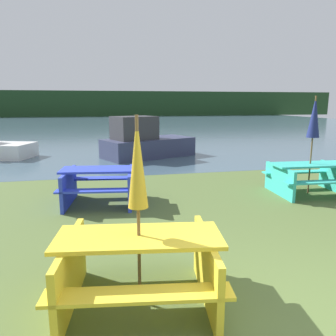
{
  "coord_description": "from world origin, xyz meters",
  "views": [
    {
      "loc": [
        -1.81,
        -2.2,
        2.17
      ],
      "look_at": [
        -0.43,
        4.23,
        0.85
      ],
      "focal_mm": 35.0,
      "sensor_mm": 36.0,
      "label": 1
    }
  ],
  "objects_px": {
    "umbrella_gold": "(138,165)",
    "boat": "(145,142)",
    "picnic_table_yellow": "(139,262)",
    "picnic_table_blue": "(100,183)",
    "picnic_table_teal": "(309,175)",
    "umbrella_navy": "(314,118)"
  },
  "relations": [
    {
      "from": "picnic_table_yellow",
      "to": "boat",
      "type": "distance_m",
      "value": 9.86
    },
    {
      "from": "picnic_table_blue",
      "to": "boat",
      "type": "xyz_separation_m",
      "value": [
        1.84,
        5.97,
        0.13
      ]
    },
    {
      "from": "picnic_table_teal",
      "to": "umbrella_gold",
      "type": "xyz_separation_m",
      "value": [
        -4.56,
        -3.54,
        1.09
      ]
    },
    {
      "from": "umbrella_navy",
      "to": "boat",
      "type": "height_order",
      "value": "umbrella_navy"
    },
    {
      "from": "umbrella_navy",
      "to": "picnic_table_yellow",
      "type": "bearing_deg",
      "value": -142.18
    },
    {
      "from": "umbrella_navy",
      "to": "boat",
      "type": "bearing_deg",
      "value": 116.52
    },
    {
      "from": "picnic_table_teal",
      "to": "umbrella_navy",
      "type": "bearing_deg",
      "value": 180.0
    },
    {
      "from": "umbrella_navy",
      "to": "boat",
      "type": "distance_m",
      "value": 7.05
    },
    {
      "from": "umbrella_gold",
      "to": "picnic_table_teal",
      "type": "bearing_deg",
      "value": 37.82
    },
    {
      "from": "picnic_table_blue",
      "to": "boat",
      "type": "bearing_deg",
      "value": 72.87
    },
    {
      "from": "umbrella_gold",
      "to": "boat",
      "type": "bearing_deg",
      "value": 81.48
    },
    {
      "from": "picnic_table_teal",
      "to": "picnic_table_blue",
      "type": "distance_m",
      "value": 4.95
    },
    {
      "from": "umbrella_navy",
      "to": "umbrella_gold",
      "type": "relative_size",
      "value": 1.13
    },
    {
      "from": "picnic_table_blue",
      "to": "umbrella_gold",
      "type": "height_order",
      "value": "umbrella_gold"
    },
    {
      "from": "picnic_table_yellow",
      "to": "umbrella_gold",
      "type": "bearing_deg",
      "value": -135.0
    },
    {
      "from": "boat",
      "to": "picnic_table_yellow",
      "type": "bearing_deg",
      "value": -122.7
    },
    {
      "from": "picnic_table_yellow",
      "to": "picnic_table_teal",
      "type": "xyz_separation_m",
      "value": [
        4.56,
        3.54,
        -0.02
      ]
    },
    {
      "from": "umbrella_gold",
      "to": "boat",
      "type": "distance_m",
      "value": 9.9
    },
    {
      "from": "umbrella_navy",
      "to": "umbrella_gold",
      "type": "xyz_separation_m",
      "value": [
        -4.56,
        -3.54,
        -0.28
      ]
    },
    {
      "from": "umbrella_navy",
      "to": "picnic_table_blue",
      "type": "bearing_deg",
      "value": 177.29
    },
    {
      "from": "umbrella_gold",
      "to": "boat",
      "type": "relative_size",
      "value": 0.52
    },
    {
      "from": "picnic_table_blue",
      "to": "picnic_table_teal",
      "type": "bearing_deg",
      "value": -2.71
    }
  ]
}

